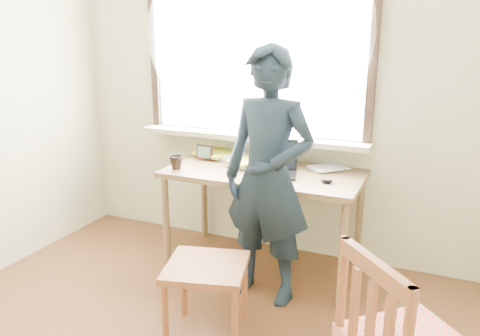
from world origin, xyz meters
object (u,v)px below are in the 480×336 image
at_px(person, 268,177).
at_px(laptop, 273,166).
at_px(mug_white, 256,159).
at_px(work_chair, 206,276).
at_px(mug_dark, 176,162).
at_px(desk, 264,181).

bearing_deg(person, laptop, 111.88).
relative_size(laptop, mug_white, 3.61).
distance_m(work_chair, person, 0.73).
xyz_separation_m(laptop, person, (0.09, -0.33, 0.02)).
bearing_deg(person, work_chair, -98.67).
bearing_deg(mug_dark, work_chair, -49.70).
height_order(desk, work_chair, desk).
bearing_deg(work_chair, person, 74.27).
relative_size(mug_white, person, 0.07).
relative_size(work_chair, person, 0.32).
xyz_separation_m(desk, work_chair, (0.01, -0.93, -0.29)).
bearing_deg(laptop, mug_dark, -166.16).
xyz_separation_m(laptop, mug_white, (-0.20, 0.18, -0.01)).
height_order(mug_dark, work_chair, mug_dark).
bearing_deg(person, mug_dark, 175.21).
bearing_deg(desk, work_chair, -89.49).
height_order(desk, person, person).
bearing_deg(mug_white, work_chair, -83.09).
relative_size(laptop, person, 0.24).
bearing_deg(desk, person, -65.39).
distance_m(desk, mug_white, 0.22).
xyz_separation_m(mug_white, mug_dark, (-0.48, -0.34, 0.01)).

